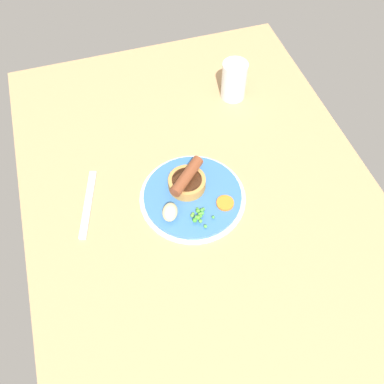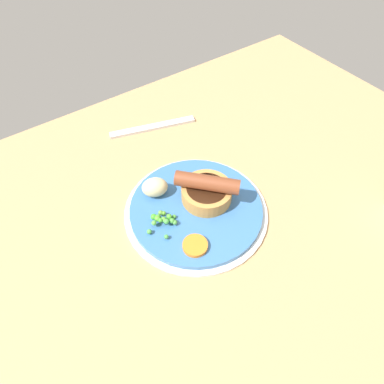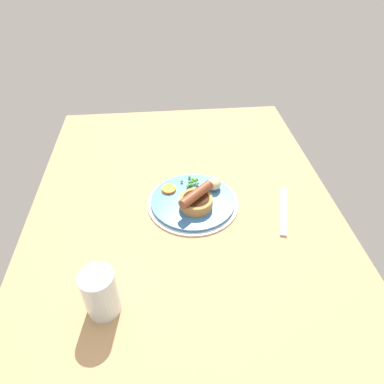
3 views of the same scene
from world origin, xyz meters
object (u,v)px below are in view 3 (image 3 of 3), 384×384
potato_chunk_0 (215,184)px  drinking_glass (101,293)px  pea_pile (192,182)px  carrot_slice_0 (169,189)px  fork (283,210)px  dinner_plate (193,202)px  sausage_pudding (196,200)px

potato_chunk_0 → drinking_glass: 42.35cm
pea_pile → drinking_glass: 40.91cm
carrot_slice_0 → drinking_glass: bearing=-23.0°
fork → pea_pile: bearing=-100.1°
fork → potato_chunk_0: bearing=-102.0°
dinner_plate → sausage_pudding: bearing=12.2°
potato_chunk_0 → pea_pile: bearing=-111.1°
pea_pile → sausage_pudding: bearing=0.6°
fork → drinking_glass: bearing=-44.3°
dinner_plate → fork: 23.54cm
pea_pile → fork: (11.51, 22.48, -2.02)cm
pea_pile → drinking_glass: size_ratio=0.53×
drinking_glass → carrot_slice_0: bearing=157.0°
dinner_plate → carrot_slice_0: (-4.53, -6.10, 1.18)cm
pea_pile → carrot_slice_0: (1.73, -6.57, -0.57)cm
carrot_slice_0 → fork: (9.78, 29.05, -1.45)cm
dinner_plate → drinking_glass: size_ratio=2.30×
pea_pile → potato_chunk_0: bearing=68.9°
carrot_slice_0 → fork: carrot_slice_0 is taller
dinner_plate → carrot_slice_0: 7.69cm
sausage_pudding → pea_pile: (-8.81, -0.09, -1.11)cm
pea_pile → carrot_slice_0: pea_pile is taller
potato_chunk_0 → carrot_slice_0: 12.50cm
pea_pile → drinking_glass: drinking_glass is taller
sausage_pudding → drinking_glass: 33.63cm
sausage_pudding → carrot_slice_0: size_ratio=2.43×
fork → drinking_glass: (23.63, -43.24, 4.93)cm
sausage_pudding → carrot_slice_0: (-7.08, -6.66, -1.68)cm
sausage_pudding → drinking_glass: bearing=-171.6°
potato_chunk_0 → sausage_pudding: bearing=-41.3°
dinner_plate → sausage_pudding: size_ratio=2.56×
carrot_slice_0 → drinking_glass: size_ratio=0.37×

